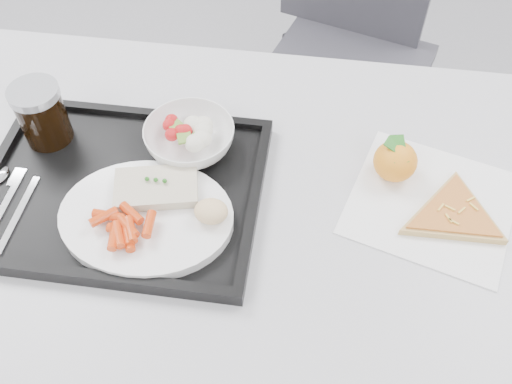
% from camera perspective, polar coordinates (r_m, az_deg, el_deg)
% --- Properties ---
extents(table, '(1.20, 0.80, 0.75)m').
position_cam_1_polar(table, '(0.97, -1.74, -4.08)').
color(table, '#B8B8BB').
rests_on(table, ground).
extents(chair, '(0.52, 0.53, 0.93)m').
position_cam_1_polar(chair, '(1.63, 9.33, 15.66)').
color(chair, '#35343A').
rests_on(chair, ground).
extents(tray, '(0.45, 0.35, 0.03)m').
position_cam_1_polar(tray, '(0.95, -13.20, 0.19)').
color(tray, black).
rests_on(tray, table).
extents(dinner_plate, '(0.27, 0.27, 0.02)m').
position_cam_1_polar(dinner_plate, '(0.89, -10.89, -2.49)').
color(dinner_plate, white).
rests_on(dinner_plate, tray).
extents(fish_fillet, '(0.14, 0.11, 0.02)m').
position_cam_1_polar(fish_fillet, '(0.90, -9.96, 0.45)').
color(fish_fillet, beige).
rests_on(fish_fillet, dinner_plate).
extents(bread_roll, '(0.06, 0.06, 0.03)m').
position_cam_1_polar(bread_roll, '(0.86, -4.51, -1.93)').
color(bread_roll, '#DAC381').
rests_on(bread_roll, dinner_plate).
extents(salad_bowl, '(0.15, 0.15, 0.05)m').
position_cam_1_polar(salad_bowl, '(0.97, -6.64, 5.37)').
color(salad_bowl, white).
rests_on(salad_bowl, tray).
extents(cola_glass, '(0.08, 0.08, 0.11)m').
position_cam_1_polar(cola_glass, '(1.02, -20.67, 7.39)').
color(cola_glass, black).
rests_on(cola_glass, tray).
extents(cutlery, '(0.08, 0.17, 0.01)m').
position_cam_1_polar(cutlery, '(0.99, -23.61, -0.44)').
color(cutlery, silver).
rests_on(cutlery, tray).
extents(napkin, '(0.31, 0.30, 0.00)m').
position_cam_1_polar(napkin, '(0.96, 17.09, -1.09)').
color(napkin, white).
rests_on(napkin, table).
extents(tangerine, '(0.09, 0.09, 0.07)m').
position_cam_1_polar(tangerine, '(0.96, 13.76, 3.04)').
color(tangerine, orange).
rests_on(tangerine, napkin).
extents(pizza_slice, '(0.26, 0.26, 0.02)m').
position_cam_1_polar(pizza_slice, '(0.95, 19.17, -2.14)').
color(pizza_slice, tan).
rests_on(pizza_slice, napkin).
extents(carrot_pile, '(0.10, 0.09, 0.02)m').
position_cam_1_polar(carrot_pile, '(0.86, -13.10, -3.44)').
color(carrot_pile, red).
rests_on(carrot_pile, dinner_plate).
extents(salad_contents, '(0.09, 0.08, 0.03)m').
position_cam_1_polar(salad_contents, '(0.96, -6.44, 6.05)').
color(salad_contents, red).
rests_on(salad_contents, salad_bowl).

